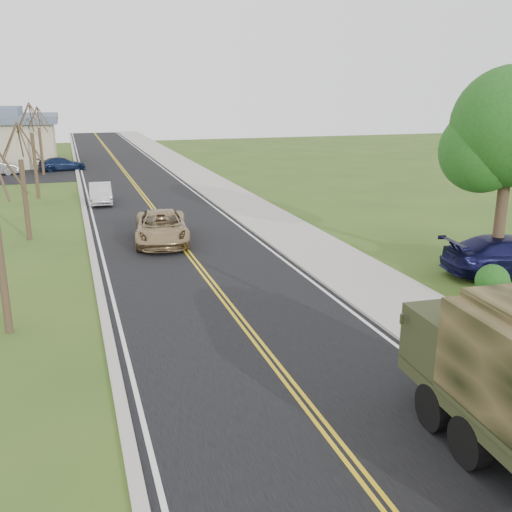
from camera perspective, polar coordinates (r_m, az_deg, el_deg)
name	(u,v)px	position (r m, az deg, el deg)	size (l,w,h in m)	color
ground	(376,494)	(11.54, 11.88, -22.30)	(160.00, 160.00, 0.00)	#2F4B19
road	(132,181)	(48.46, -12.32, 7.34)	(8.00, 120.00, 0.01)	black
curb_right	(181,178)	(49.04, -7.46, 7.74)	(0.30, 120.00, 0.12)	#9E998E
sidewalk_right	(202,177)	(49.40, -5.45, 7.85)	(3.20, 120.00, 0.10)	#9E998E
curb_left	(79,183)	(48.22, -17.26, 7.00)	(0.30, 120.00, 0.10)	#9E998E
leafy_tree	(510,136)	(23.81, 24.08, 10.88)	(4.83, 4.50, 8.10)	#38281C
bare_tree_b	(24,190)	(30.13, -22.17, 6.11)	(1.83, 2.14, 5.73)	#38281C
bare_tree_c	(34,158)	(41.98, -21.28, 9.13)	(2.04, 2.39, 6.42)	#38281C
bare_tree_d	(41,146)	(53.93, -20.72, 10.27)	(1.88, 2.20, 5.91)	#38281C
suv_champagne	(162,227)	(28.11, -9.43, 2.85)	(2.49, 5.41, 1.50)	#987F56
sedan_silver	(101,193)	(39.06, -15.28, 6.07)	(1.40, 4.00, 1.32)	silver
pickup_navy	(512,256)	(24.89, 24.22, 0.01)	(2.26, 5.55, 1.61)	black
lot_car_navy	(62,164)	(56.63, -18.82, 8.71)	(1.72, 4.24, 1.23)	#0F1B38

